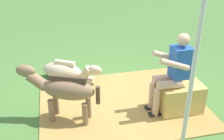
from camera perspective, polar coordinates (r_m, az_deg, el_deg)
ground_plane at (r=5.07m, az=-0.77°, el=-5.61°), size 24.00×24.00×0.00m
hay_patch at (r=4.86m, az=2.08°, el=-7.08°), size 2.88×2.27×0.02m
hay_bale at (r=4.71m, az=14.12°, el=-5.57°), size 0.72×0.52×0.52m
person_seated at (r=4.39m, az=12.90°, el=-0.10°), size 0.66×0.41×1.40m
pony_standing at (r=4.24m, az=-10.42°, el=-4.07°), size 1.27×0.72×0.94m
pony_lying at (r=5.64m, az=-9.72°, el=-0.27°), size 1.28×0.93×0.42m
soda_bottle at (r=5.32m, az=18.30°, el=-3.93°), size 0.07×0.07×0.25m
tent_pole_left at (r=3.44m, az=16.80°, el=-1.60°), size 0.06×0.06×2.29m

